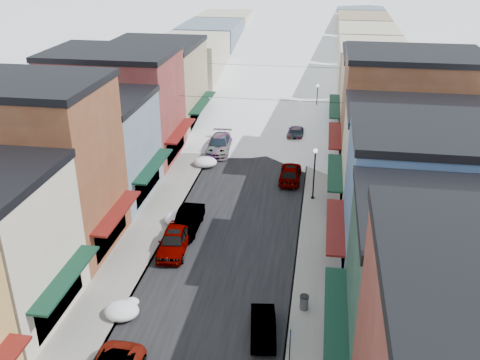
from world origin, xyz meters
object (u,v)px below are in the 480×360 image
(car_green_sedan, at_px, (263,325))
(trash_can, at_px, (304,302))
(streetlamp_near, at_px, (315,167))
(car_dark_hatch, at_px, (188,221))
(car_silver_sedan, at_px, (174,241))

(car_green_sedan, distance_m, trash_can, 3.38)
(streetlamp_near, bearing_deg, car_dark_hatch, -144.30)
(car_silver_sedan, xyz_separation_m, car_dark_hatch, (0.26, 3.17, -0.04))
(car_dark_hatch, bearing_deg, trash_can, -42.76)
(car_dark_hatch, bearing_deg, car_green_sedan, -57.53)
(car_dark_hatch, relative_size, streetlamp_near, 1.05)
(car_green_sedan, bearing_deg, trash_can, -138.76)
(car_green_sedan, relative_size, trash_can, 4.26)
(car_silver_sedan, height_order, car_dark_hatch, car_silver_sedan)
(car_silver_sedan, relative_size, trash_can, 5.15)
(car_green_sedan, bearing_deg, car_silver_sedan, -54.54)
(car_silver_sedan, distance_m, trash_can, 11.07)
(car_silver_sedan, bearing_deg, streetlamp_near, 41.81)
(car_green_sedan, xyz_separation_m, streetlamp_near, (2.22, 17.87, 2.39))
(car_dark_hatch, distance_m, trash_can, 12.72)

